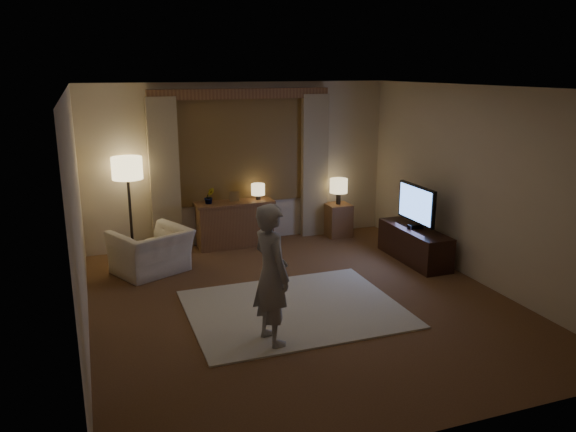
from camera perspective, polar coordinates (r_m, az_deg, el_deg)
name	(u,v)px	position (r m, az deg, el deg)	size (l,w,h in m)	color
room	(288,189)	(7.08, 0.02, 2.77)	(5.04, 5.54, 2.64)	brown
rug	(294,309)	(6.83, 0.63, -9.39)	(2.50, 2.00, 0.02)	beige
sideboard	(235,225)	(9.11, -5.42, -0.91)	(1.20, 0.40, 0.70)	brown
picture_frame	(234,198)	(9.00, -5.49, 1.85)	(0.16, 0.02, 0.20)	brown
plant	(209,197)	(8.90, -7.99, 1.95)	(0.17, 0.13, 0.30)	#999999
table_lamp_sideboard	(258,190)	(9.09, -3.06, 2.65)	(0.22, 0.22, 0.30)	black
floor_lamp	(127,174)	(8.64, -16.00, 4.15)	(0.45, 0.45, 1.54)	black
armchair	(152,251)	(8.12, -13.69, -3.52)	(0.96, 0.84, 0.63)	beige
side_table	(338,220)	(9.68, 5.09, -0.40)	(0.40, 0.40, 0.56)	brown
table_lamp_side	(339,186)	(9.54, 5.17, 3.01)	(0.30, 0.30, 0.44)	black
tv_stand	(414,244)	(8.62, 12.70, -2.83)	(0.45, 1.40, 0.50)	black
tv	(417,205)	(8.46, 12.92, 1.10)	(0.22, 0.90, 0.65)	black
person	(271,274)	(5.77, -1.70, -5.93)	(0.54, 0.36, 1.49)	#ACA69F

